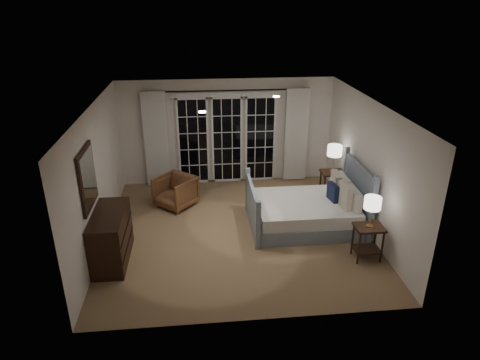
{
  "coord_description": "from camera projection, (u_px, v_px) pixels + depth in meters",
  "views": [
    {
      "loc": [
        -0.69,
        -7.22,
        4.24
      ],
      "look_at": [
        0.06,
        0.08,
        1.05
      ],
      "focal_mm": 32.0,
      "sensor_mm": 36.0,
      "label": 1
    }
  ],
  "objects": [
    {
      "name": "bed",
      "position": [
        308.0,
        211.0,
        8.44
      ],
      "size": [
        2.14,
        1.53,
        1.24
      ],
      "color": "gray",
      "rests_on": "floor"
    },
    {
      "name": "nightstand_right",
      "position": [
        332.0,
        181.0,
        9.5
      ],
      "size": [
        0.5,
        0.4,
        0.66
      ],
      "color": "black",
      "rests_on": "floor"
    },
    {
      "name": "wall_front",
      "position": [
        255.0,
        244.0,
        5.56
      ],
      "size": [
        5.0,
        0.02,
        2.5
      ],
      "primitive_type": "cube",
      "color": "silver",
      "rests_on": "floor"
    },
    {
      "name": "downlight_a",
      "position": [
        276.0,
        97.0,
        7.97
      ],
      "size": [
        0.12,
        0.12,
        0.01
      ],
      "primitive_type": "cylinder",
      "color": "white",
      "rests_on": "ceiling"
    },
    {
      "name": "lamp_right",
      "position": [
        335.0,
        151.0,
        9.22
      ],
      "size": [
        0.32,
        0.32,
        0.61
      ],
      "color": "#B58B48",
      "rests_on": "nightstand_right"
    },
    {
      "name": "french_doors",
      "position": [
        227.0,
        139.0,
        10.15
      ],
      "size": [
        2.5,
        0.04,
        2.2
      ],
      "color": "black",
      "rests_on": "wall_back"
    },
    {
      "name": "mirror",
      "position": [
        88.0,
        178.0,
        6.81
      ],
      "size": [
        0.05,
        0.85,
        1.0
      ],
      "color": "black",
      "rests_on": "wall_left"
    },
    {
      "name": "floor",
      "position": [
        237.0,
        231.0,
        8.34
      ],
      "size": [
        5.0,
        5.0,
        0.0
      ],
      "primitive_type": "plane",
      "color": "#937A4F",
      "rests_on": "ground"
    },
    {
      "name": "downlight_b",
      "position": [
        202.0,
        112.0,
        6.93
      ],
      "size": [
        0.12,
        0.12,
        0.01
      ],
      "primitive_type": "cylinder",
      "color": "white",
      "rests_on": "ceiling"
    },
    {
      "name": "curtain_left",
      "position": [
        156.0,
        140.0,
        9.9
      ],
      "size": [
        0.55,
        0.1,
        2.25
      ],
      "primitive_type": "cube",
      "color": "silver",
      "rests_on": "curtain_rod"
    },
    {
      "name": "ceiling",
      "position": [
        237.0,
        105.0,
        7.35
      ],
      "size": [
        5.0,
        5.0,
        0.0
      ],
      "primitive_type": "plane",
      "rotation": [
        3.14,
        0.0,
        0.0
      ],
      "color": "white",
      "rests_on": "wall_back"
    },
    {
      "name": "nightstand_left",
      "position": [
        368.0,
        237.0,
        7.33
      ],
      "size": [
        0.48,
        0.39,
        0.63
      ],
      "color": "black",
      "rests_on": "floor"
    },
    {
      "name": "wall_left",
      "position": [
        97.0,
        177.0,
        7.61
      ],
      "size": [
        0.02,
        5.0,
        2.5
      ],
      "primitive_type": "cube",
      "color": "silver",
      "rests_on": "floor"
    },
    {
      "name": "wall_right",
      "position": [
        368.0,
        167.0,
        8.08
      ],
      "size": [
        0.02,
        5.0,
        2.5
      ],
      "primitive_type": "cube",
      "color": "silver",
      "rests_on": "floor"
    },
    {
      "name": "lamp_left",
      "position": [
        373.0,
        203.0,
        7.07
      ],
      "size": [
        0.28,
        0.28,
        0.55
      ],
      "color": "#B58B48",
      "rests_on": "nightstand_left"
    },
    {
      "name": "wall_back",
      "position": [
        227.0,
        132.0,
        10.12
      ],
      "size": [
        5.0,
        0.02,
        2.5
      ],
      "primitive_type": "cube",
      "color": "silver",
      "rests_on": "floor"
    },
    {
      "name": "curtain_rod",
      "position": [
        227.0,
        91.0,
        9.63
      ],
      "size": [
        3.5,
        0.03,
        0.03
      ],
      "primitive_type": "cylinder",
      "rotation": [
        0.0,
        1.57,
        0.0
      ],
      "color": "black",
      "rests_on": "wall_back"
    },
    {
      "name": "curtain_right",
      "position": [
        296.0,
        135.0,
        10.21
      ],
      "size": [
        0.55,
        0.1,
        2.25
      ],
      "primitive_type": "cube",
      "color": "silver",
      "rests_on": "curtain_rod"
    },
    {
      "name": "dresser",
      "position": [
        111.0,
        237.0,
        7.27
      ],
      "size": [
        0.54,
        1.27,
        0.9
      ],
      "color": "black",
      "rests_on": "floor"
    },
    {
      "name": "armchair",
      "position": [
        175.0,
        192.0,
        9.2
      ],
      "size": [
        1.04,
        1.05,
        0.68
      ],
      "primitive_type": "imported",
      "rotation": [
        0.0,
        0.0,
        -0.72
      ],
      "color": "brown",
      "rests_on": "floor"
    }
  ]
}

